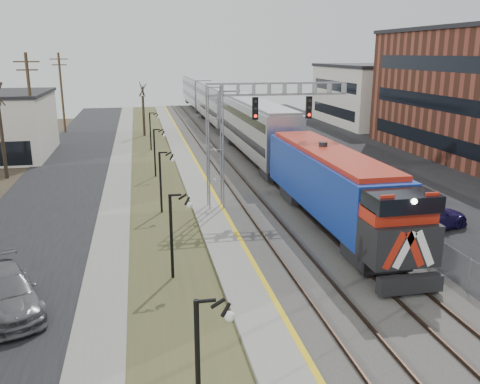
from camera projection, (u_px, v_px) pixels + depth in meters
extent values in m
cube|color=black|center=(56.00, 191.00, 37.80)|extent=(7.00, 120.00, 0.04)
cube|color=gray|center=(117.00, 187.00, 38.65)|extent=(2.00, 120.00, 0.08)
cube|color=#444826|center=(157.00, 186.00, 39.22)|extent=(4.00, 120.00, 0.06)
cube|color=gray|center=(196.00, 183.00, 39.76)|extent=(2.00, 120.00, 0.24)
cube|color=#595651|center=(258.00, 180.00, 40.72)|extent=(8.00, 120.00, 0.20)
cube|color=black|center=(396.00, 174.00, 43.01)|extent=(16.00, 120.00, 0.04)
cube|color=gold|center=(207.00, 181.00, 39.90)|extent=(0.24, 120.00, 0.01)
cube|color=#2D2119|center=(224.00, 179.00, 40.15)|extent=(0.08, 120.00, 0.15)
cube|color=#2D2119|center=(243.00, 178.00, 40.43)|extent=(0.08, 120.00, 0.15)
cube|color=#2D2119|center=(267.00, 177.00, 40.81)|extent=(0.08, 120.00, 0.15)
cube|color=#2D2119|center=(285.00, 176.00, 41.10)|extent=(0.08, 120.00, 0.15)
cube|color=navy|center=(334.00, 189.00, 28.76)|extent=(3.00, 17.00, 4.25)
cube|color=black|center=(410.00, 284.00, 21.00)|extent=(2.80, 0.50, 0.70)
cube|color=#95989E|center=(254.00, 129.00, 47.81)|extent=(3.00, 22.00, 5.33)
cube|color=#95989E|center=(217.00, 105.00, 69.36)|extent=(3.00, 22.00, 5.33)
cube|color=#95989E|center=(197.00, 93.00, 90.92)|extent=(3.00, 22.00, 5.33)
cube|color=gray|center=(215.00, 150.00, 32.21)|extent=(1.00, 1.00, 8.00)
cube|color=gray|center=(277.00, 89.00, 31.98)|extent=(9.00, 0.80, 0.80)
cube|color=black|center=(255.00, 108.00, 31.57)|extent=(0.35, 0.25, 1.40)
cube|color=black|center=(309.00, 107.00, 32.23)|extent=(0.35, 0.25, 1.40)
cylinder|color=black|center=(198.00, 370.00, 13.17)|extent=(0.14, 0.14, 4.00)
cylinder|color=black|center=(171.00, 237.00, 22.62)|extent=(0.14, 0.14, 4.00)
cylinder|color=black|center=(161.00, 183.00, 32.08)|extent=(0.14, 0.14, 4.00)
cylinder|color=black|center=(155.00, 153.00, 41.53)|extent=(0.14, 0.14, 4.00)
cylinder|color=black|center=(150.00, 132.00, 52.88)|extent=(0.14, 0.14, 4.00)
cylinder|color=#4C3823|center=(32.00, 110.00, 45.37)|extent=(0.28, 0.28, 10.00)
cylinder|color=#4C3823|center=(62.00, 93.00, 64.27)|extent=(0.28, 0.28, 10.00)
cube|color=gray|center=(308.00, 169.00, 41.33)|extent=(0.04, 120.00, 1.60)
cube|color=beige|center=(386.00, 96.00, 72.98)|extent=(16.00, 18.00, 8.00)
cylinder|color=#382D23|center=(3.00, 142.00, 40.89)|extent=(0.30, 0.30, 5.95)
cylinder|color=#382D23|center=(144.00, 116.00, 62.12)|extent=(0.30, 0.30, 4.90)
imported|color=navy|center=(428.00, 217.00, 29.42)|extent=(5.50, 3.44, 1.49)
imported|color=slate|center=(356.00, 169.00, 42.04)|extent=(4.30, 2.87, 1.36)
imported|color=slate|center=(4.00, 293.00, 20.00)|extent=(4.14, 5.98, 1.61)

